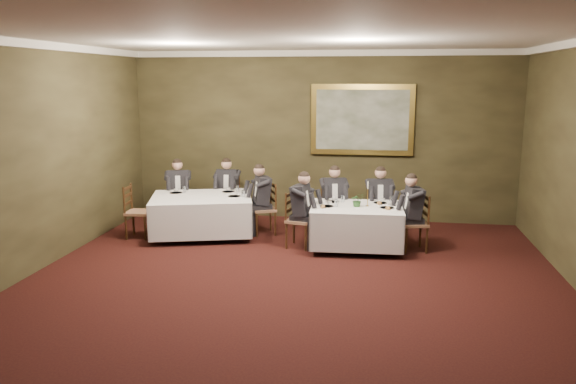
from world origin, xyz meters
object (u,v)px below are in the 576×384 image
(centerpiece, at_px, (357,199))
(painting, at_px, (362,120))
(diner_main_backright, at_px, (379,210))
(diner_sec_backleft, at_px, (179,199))
(chair_main_endright, at_px, (414,235))
(candlestick, at_px, (368,197))
(chair_sec_endleft, at_px, (138,223))
(diner_main_endleft, at_px, (300,219))
(diner_main_backleft, at_px, (333,209))
(diner_sec_backright, at_px, (228,198))
(chair_sec_backright, at_px, (229,209))
(chair_main_backright, at_px, (378,222))
(diner_sec_endright, at_px, (264,208))
(table_second, at_px, (202,213))
(chair_main_backleft, at_px, (333,221))
(chair_sec_backleft, at_px, (179,210))
(chair_main_endleft, at_px, (299,231))
(chair_sec_endright, at_px, (264,219))
(diner_main_endright, at_px, (414,222))
(table_main, at_px, (356,224))

(centerpiece, distance_m, painting, 2.40)
(diner_main_backright, distance_m, diner_sec_backleft, 4.06)
(diner_main_backright, relative_size, chair_main_endright, 1.35)
(centerpiece, relative_size, candlestick, 0.55)
(chair_sec_endleft, bearing_deg, diner_main_endleft, 83.80)
(diner_main_backleft, relative_size, diner_main_backright, 1.00)
(diner_sec_backright, distance_m, chair_sec_endleft, 1.95)
(chair_sec_backright, xyz_separation_m, candlestick, (2.87, -1.39, 0.64))
(chair_main_backright, bearing_deg, candlestick, 67.40)
(chair_sec_endleft, bearing_deg, diner_sec_endright, 101.29)
(diner_sec_endright, bearing_deg, centerpiece, -136.06)
(candlestick, bearing_deg, table_second, 173.94)
(diner_sec_backleft, relative_size, chair_sec_endleft, 1.35)
(diner_main_endleft, bearing_deg, chair_sec_endleft, -80.39)
(chair_main_backleft, distance_m, chair_sec_backleft, 3.22)
(diner_main_backright, bearing_deg, chair_main_endleft, 23.81)
(candlestick, bearing_deg, diner_sec_backleft, 163.84)
(diner_main_backleft, distance_m, chair_sec_backleft, 3.23)
(chair_main_backleft, xyz_separation_m, chair_main_endright, (1.47, -0.74, 0.00))
(diner_sec_backright, xyz_separation_m, chair_sec_endleft, (-1.38, -1.36, -0.23))
(diner_sec_backright, bearing_deg, table_second, 76.82)
(chair_main_endleft, height_order, chair_sec_endright, same)
(chair_main_endright, bearing_deg, diner_main_endleft, 79.93)
(table_second, bearing_deg, centerpiece, -7.72)
(diner_main_backleft, bearing_deg, diner_sec_endright, -10.04)
(chair_main_endright, distance_m, chair_sec_endright, 2.85)
(diner_main_endright, bearing_deg, diner_sec_endright, 64.06)
(diner_main_endright, bearing_deg, chair_main_endright, -90.00)
(chair_sec_endright, bearing_deg, candlestick, -132.78)
(diner_main_endleft, relative_size, diner_sec_backleft, 1.00)
(diner_sec_backleft, height_order, centerpiece, diner_sec_backleft)
(diner_sec_backleft, relative_size, painting, 0.64)
(diner_sec_backright, bearing_deg, chair_sec_endleft, 44.03)
(diner_main_backleft, distance_m, painting, 2.09)
(chair_main_backright, height_order, diner_main_endright, diner_main_endright)
(table_main, bearing_deg, diner_sec_endright, 158.80)
(diner_main_backleft, bearing_deg, diner_sec_backright, -30.14)
(chair_sec_endright, bearing_deg, diner_sec_backright, 26.49)
(diner_main_backleft, bearing_deg, chair_main_backleft, -90.00)
(chair_main_endleft, bearing_deg, candlestick, 106.53)
(diner_sec_endright, bearing_deg, table_main, -135.78)
(chair_main_endleft, relative_size, chair_sec_endleft, 1.00)
(painting, bearing_deg, diner_sec_endright, -142.91)
(chair_sec_backleft, height_order, diner_sec_backright, diner_sec_backright)
(chair_main_endright, xyz_separation_m, candlestick, (-0.82, 0.00, 0.64))
(diner_main_endright, distance_m, diner_sec_backleft, 4.78)
(chair_main_endright, bearing_deg, table_main, 79.98)
(chair_main_backleft, bearing_deg, painting, -124.18)
(painting, bearing_deg, table_second, -150.34)
(table_second, bearing_deg, chair_sec_endright, 15.43)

